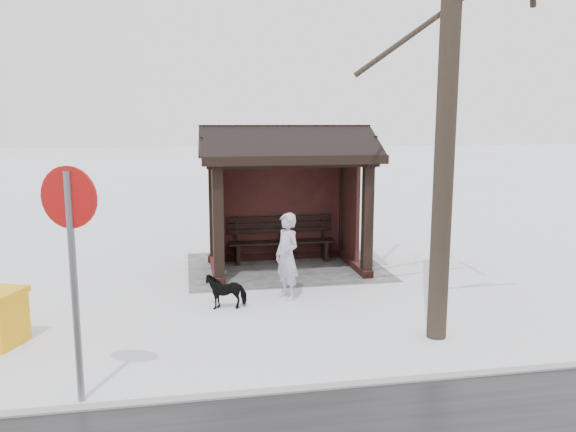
% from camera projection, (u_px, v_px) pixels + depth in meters
% --- Properties ---
extents(ground, '(120.00, 120.00, 0.00)m').
position_uv_depth(ground, '(287.00, 269.00, 12.14)').
color(ground, white).
rests_on(ground, ground).
extents(kerb, '(120.00, 0.15, 0.06)m').
position_uv_depth(kerb, '(367.00, 384.00, 6.80)').
color(kerb, gray).
rests_on(kerb, ground).
extents(trampled_patch, '(4.20, 3.20, 0.02)m').
position_uv_depth(trampled_patch, '(285.00, 267.00, 12.33)').
color(trampled_patch, gray).
rests_on(trampled_patch, ground).
extents(bus_shelter, '(3.60, 2.40, 3.09)m').
position_uv_depth(bus_shelter, '(285.00, 169.00, 11.93)').
color(bus_shelter, '#3C1916').
rests_on(bus_shelter, ground).
extents(pedestrian, '(0.57, 0.67, 1.56)m').
position_uv_depth(pedestrian, '(287.00, 256.00, 10.00)').
color(pedestrian, '#ADA0BC').
rests_on(pedestrian, ground).
extents(dog, '(0.70, 0.33, 0.58)m').
position_uv_depth(dog, '(226.00, 291.00, 9.62)').
color(dog, black).
rests_on(dog, ground).
extents(road_sign, '(0.64, 0.31, 2.69)m').
position_uv_depth(road_sign, '(71.00, 238.00, 6.13)').
color(road_sign, slate).
rests_on(road_sign, ground).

